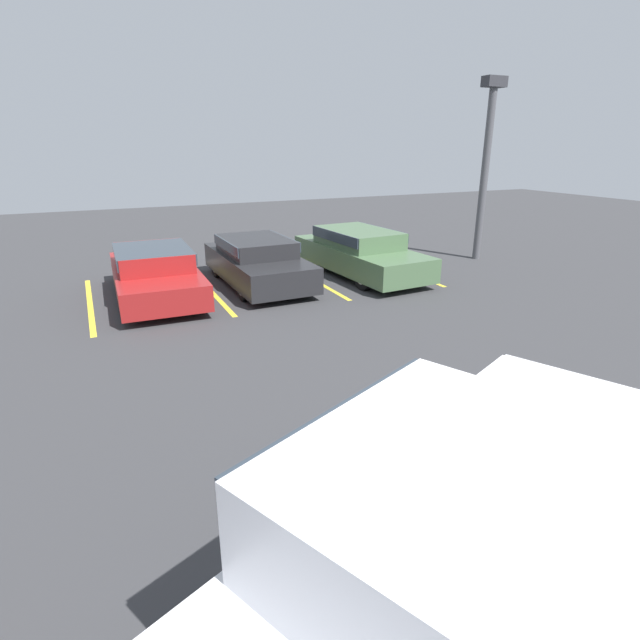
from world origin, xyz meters
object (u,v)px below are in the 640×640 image
parked_sedan_a (155,271)px  parked_sedan_c (359,251)px  wheel_stop_curb (164,268)px  parked_sedan_b (257,260)px  pickup_truck (480,568)px  light_post (486,157)px

parked_sedan_a → parked_sedan_c: parked_sedan_c is taller
parked_sedan_a → wheel_stop_curb: size_ratio=2.43×
parked_sedan_b → wheel_stop_curb: size_ratio=2.33×
parked_sedan_c → wheel_stop_curb: size_ratio=2.65×
pickup_truck → wheel_stop_curb: bearing=66.2°
pickup_truck → wheel_stop_curb: size_ratio=3.29×
parked_sedan_c → pickup_truck: bearing=-28.9°
light_post → parked_sedan_b: bearing=179.7°
pickup_truck → parked_sedan_a: bearing=69.5°
parked_sedan_a → parked_sedan_b: (2.59, 0.10, 0.00)m
parked_sedan_a → light_post: (9.96, 0.06, 2.48)m
parked_sedan_c → wheel_stop_curb: (-4.94, 2.87, -0.60)m
parked_sedan_a → light_post: 10.27m
pickup_truck → parked_sedan_b: bearing=55.4°
pickup_truck → light_post: size_ratio=1.13×
pickup_truck → parked_sedan_c: 11.35m
parked_sedan_b → parked_sedan_a: bearing=-88.4°
light_post → wheel_stop_curb: light_post is taller
parked_sedan_c → wheel_stop_curb: 5.75m
pickup_truck → light_post: light_post is taller
parked_sedan_a → parked_sedan_b: parked_sedan_b is taller
pickup_truck → parked_sedan_a: 10.38m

